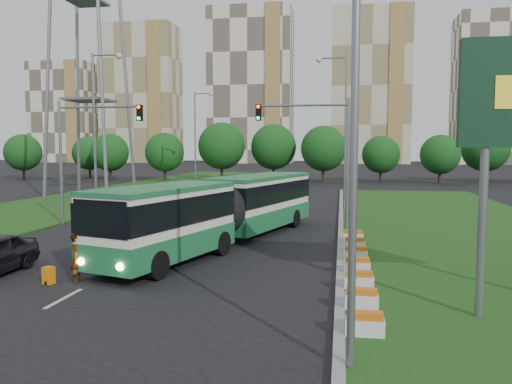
% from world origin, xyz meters
% --- Properties ---
extents(ground, '(360.00, 360.00, 0.00)m').
position_xyz_m(ground, '(0.00, 0.00, 0.00)').
color(ground, black).
rests_on(ground, ground).
extents(grass_median, '(14.00, 60.00, 0.15)m').
position_xyz_m(grass_median, '(13.00, 8.00, 0.07)').
color(grass_median, '#1D4B15').
rests_on(grass_median, ground).
extents(median_kerb, '(0.30, 60.00, 0.18)m').
position_xyz_m(median_kerb, '(6.05, 8.00, 0.09)').
color(median_kerb, gray).
rests_on(median_kerb, ground).
extents(left_verge, '(12.00, 110.00, 0.10)m').
position_xyz_m(left_verge, '(-18.00, 25.00, 0.05)').
color(left_verge, '#1D4B15').
rests_on(left_verge, ground).
extents(lane_markings, '(0.20, 100.00, 0.01)m').
position_xyz_m(lane_markings, '(-3.00, 20.00, 0.00)').
color(lane_markings, '#B5B6AF').
rests_on(lane_markings, ground).
extents(flower_planters, '(1.10, 13.70, 0.60)m').
position_xyz_m(flower_planters, '(6.70, -1.40, 0.45)').
color(flower_planters, silver).
rests_on(flower_planters, grass_median).
extents(traffic_mast_median, '(5.76, 0.32, 8.00)m').
position_xyz_m(traffic_mast_median, '(4.78, 10.00, 5.35)').
color(traffic_mast_median, slate).
rests_on(traffic_mast_median, ground).
extents(traffic_mast_left, '(5.76, 0.32, 8.00)m').
position_xyz_m(traffic_mast_left, '(-10.38, 9.00, 5.35)').
color(traffic_mast_left, slate).
rests_on(traffic_mast_left, ground).
extents(street_lamps, '(36.00, 60.00, 12.00)m').
position_xyz_m(street_lamps, '(-3.00, 10.00, 6.00)').
color(street_lamps, slate).
rests_on(street_lamps, ground).
extents(tree_line, '(120.00, 8.00, 9.00)m').
position_xyz_m(tree_line, '(10.00, 55.00, 4.50)').
color(tree_line, '#134918').
rests_on(tree_line, ground).
extents(apartment_tower_west, '(26.00, 15.00, 48.00)m').
position_xyz_m(apartment_tower_west, '(-65.00, 150.00, 24.00)').
color(apartment_tower_west, beige).
rests_on(apartment_tower_west, ground).
extents(apartment_tower_cwest, '(28.00, 15.00, 52.00)m').
position_xyz_m(apartment_tower_cwest, '(-25.00, 150.00, 26.00)').
color(apartment_tower_cwest, silver).
rests_on(apartment_tower_cwest, ground).
extents(apartment_tower_ceast, '(25.00, 15.00, 50.00)m').
position_xyz_m(apartment_tower_ceast, '(15.00, 150.00, 25.00)').
color(apartment_tower_ceast, beige).
rests_on(apartment_tower_ceast, ground).
extents(apartment_tower_east, '(27.00, 15.00, 47.00)m').
position_xyz_m(apartment_tower_east, '(55.00, 150.00, 23.50)').
color(apartment_tower_east, silver).
rests_on(apartment_tower_east, ground).
extents(midrise_west, '(22.00, 14.00, 36.00)m').
position_xyz_m(midrise_west, '(-95.00, 150.00, 18.00)').
color(midrise_west, silver).
rests_on(midrise_west, ground).
extents(articulated_bus, '(2.79, 17.91, 2.95)m').
position_xyz_m(articulated_bus, '(-0.17, 4.21, 1.81)').
color(articulated_bus, white).
rests_on(articulated_bus, ground).
extents(car_left_far, '(2.07, 4.44, 1.41)m').
position_xyz_m(car_left_far, '(-8.07, 12.20, 0.70)').
color(car_left_far, black).
rests_on(car_left_far, ground).
extents(pedestrian, '(0.46, 0.68, 1.82)m').
position_xyz_m(pedestrian, '(-3.62, -3.99, 0.91)').
color(pedestrian, gray).
rests_on(pedestrian, ground).
extents(shopping_trolley, '(0.37, 0.39, 0.63)m').
position_xyz_m(shopping_trolley, '(-4.53, -4.44, 0.31)').
color(shopping_trolley, orange).
rests_on(shopping_trolley, ground).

